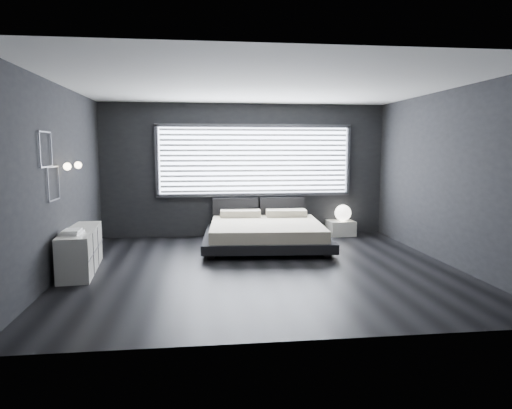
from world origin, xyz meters
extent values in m
plane|color=black|center=(0.00, 0.00, 0.00)|extent=(6.00, 6.00, 0.00)
plane|color=silver|center=(0.00, 0.00, 2.80)|extent=(6.00, 6.00, 0.00)
cube|color=black|center=(0.00, 2.75, 1.40)|extent=(6.00, 0.04, 2.80)
cube|color=black|center=(0.00, -2.75, 1.40)|extent=(6.00, 0.04, 2.80)
cube|color=black|center=(-3.00, 0.00, 1.40)|extent=(0.04, 5.50, 2.80)
cube|color=black|center=(3.00, 0.00, 1.40)|extent=(0.04, 5.50, 2.80)
cube|color=white|center=(0.20, 2.73, 1.61)|extent=(4.00, 0.02, 1.38)
cube|color=#47474C|center=(-1.84, 2.70, 1.61)|extent=(0.06, 0.08, 1.48)
cube|color=#47474C|center=(2.24, 2.70, 1.61)|extent=(0.06, 0.08, 1.48)
cube|color=#47474C|center=(0.20, 2.70, 2.34)|extent=(4.14, 0.08, 0.06)
cube|color=#47474C|center=(0.20, 2.70, 0.88)|extent=(4.14, 0.08, 0.06)
cube|color=silver|center=(0.20, 2.67, 1.61)|extent=(3.94, 0.03, 1.32)
cube|color=black|center=(-0.22, 2.64, 0.57)|extent=(0.96, 0.16, 0.52)
cube|color=black|center=(0.78, 2.64, 0.57)|extent=(0.96, 0.16, 0.52)
cylinder|color=silver|center=(-2.95, 0.05, 1.60)|extent=(0.10, 0.02, 0.02)
sphere|color=#FFE5B7|center=(-2.88, 0.05, 1.60)|extent=(0.11, 0.11, 0.11)
cylinder|color=silver|center=(-2.95, 0.65, 1.60)|extent=(0.10, 0.02, 0.02)
sphere|color=#FFE5B7|center=(-2.88, 0.65, 1.60)|extent=(0.11, 0.11, 0.11)
cube|color=#47474C|center=(-2.98, -0.55, 2.08)|extent=(0.01, 0.46, 0.02)
cube|color=#47474C|center=(-2.98, -0.55, 1.62)|extent=(0.01, 0.46, 0.02)
cube|color=#47474C|center=(-2.98, -0.32, 1.85)|extent=(0.01, 0.02, 0.46)
cube|color=#47474C|center=(-2.98, -0.78, 1.85)|extent=(0.01, 0.02, 0.46)
cube|color=#47474C|center=(-2.98, -0.30, 1.61)|extent=(0.01, 0.46, 0.02)
cube|color=#47474C|center=(-2.98, -0.30, 1.15)|extent=(0.01, 0.46, 0.02)
cube|color=#47474C|center=(-2.98, -0.07, 1.38)|extent=(0.01, 0.02, 0.46)
cube|color=#47474C|center=(-2.98, -0.53, 1.38)|extent=(0.01, 0.02, 0.46)
cube|color=black|center=(-0.79, 0.73, 0.04)|extent=(0.14, 0.14, 0.08)
cube|color=black|center=(1.21, 0.58, 0.04)|extent=(0.14, 0.14, 0.08)
cube|color=black|center=(-0.66, 2.52, 0.04)|extent=(0.14, 0.14, 0.08)
cube|color=black|center=(1.34, 2.37, 0.04)|extent=(0.14, 0.14, 0.08)
cube|color=black|center=(0.28, 1.55, 0.17)|extent=(2.48, 2.38, 0.17)
cube|color=beige|center=(0.28, 1.55, 0.36)|extent=(2.21, 2.21, 0.21)
cube|color=#BFB79F|center=(-0.14, 2.41, 0.53)|extent=(0.85, 0.50, 0.14)
cube|color=#BFB79F|center=(0.81, 2.33, 0.53)|extent=(0.85, 0.50, 0.14)
cube|color=white|center=(2.04, 2.49, 0.16)|extent=(0.58, 0.50, 0.32)
sphere|color=white|center=(2.08, 2.46, 0.49)|extent=(0.35, 0.35, 0.35)
cube|color=white|center=(-2.78, 0.18, 0.32)|extent=(0.59, 1.64, 0.64)
cube|color=#47474C|center=(-2.55, 0.20, 0.32)|extent=(0.15, 1.58, 0.62)
cube|color=white|center=(-2.79, -0.21, 0.66)|extent=(0.29, 0.37, 0.04)
cube|color=white|center=(-2.78, -0.23, 0.70)|extent=(0.23, 0.31, 0.03)
camera|label=1|loc=(-0.95, -6.91, 1.86)|focal=32.00mm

